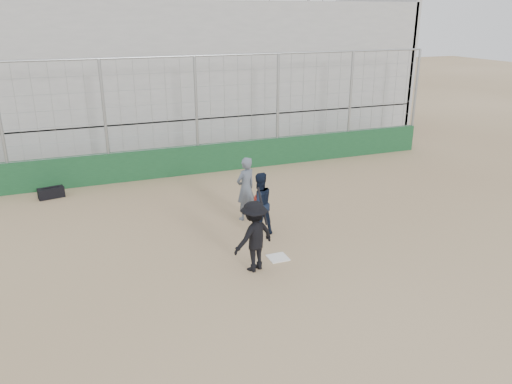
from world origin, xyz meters
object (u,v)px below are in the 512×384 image
object	(u,v)px
catcher_crouched	(259,215)
equipment_bag	(51,193)
umpire	(246,192)
batter_at_plate	(254,236)

from	to	relation	value
catcher_crouched	equipment_bag	world-z (taller)	catcher_crouched
catcher_crouched	umpire	distance (m)	1.20
batter_at_plate	catcher_crouched	distance (m)	1.78
umpire	catcher_crouched	bearing A→B (deg)	61.93
batter_at_plate	umpire	distance (m)	2.89
equipment_bag	umpire	bearing A→B (deg)	-36.41
batter_at_plate	equipment_bag	world-z (taller)	batter_at_plate
umpire	equipment_bag	distance (m)	6.22
batter_at_plate	equipment_bag	bearing A→B (deg)	122.83
equipment_bag	batter_at_plate	bearing A→B (deg)	-57.17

